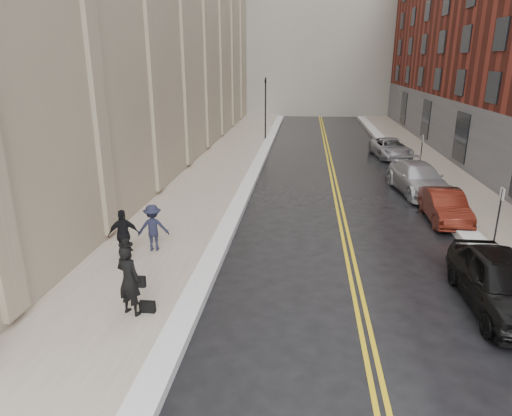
% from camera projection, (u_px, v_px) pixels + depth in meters
% --- Properties ---
extents(ground, '(160.00, 160.00, 0.00)m').
position_uv_depth(ground, '(261.00, 368.00, 10.22)').
color(ground, black).
rests_on(ground, ground).
extents(sidewalk_left, '(4.00, 64.00, 0.15)m').
position_uv_depth(sidewalk_left, '(210.00, 180.00, 25.79)').
color(sidewalk_left, gray).
rests_on(sidewalk_left, ground).
extents(sidewalk_right, '(3.00, 64.00, 0.15)m').
position_uv_depth(sidewalk_right, '(458.00, 187.00, 24.40)').
color(sidewalk_right, gray).
rests_on(sidewalk_right, ground).
extents(lane_stripe_a, '(0.12, 64.00, 0.01)m').
position_uv_depth(lane_stripe_a, '(333.00, 185.00, 25.10)').
color(lane_stripe_a, gold).
rests_on(lane_stripe_a, ground).
extents(lane_stripe_b, '(0.12, 64.00, 0.01)m').
position_uv_depth(lane_stripe_b, '(337.00, 185.00, 25.08)').
color(lane_stripe_b, gold).
rests_on(lane_stripe_b, ground).
extents(snow_ridge_left, '(0.70, 60.80, 0.26)m').
position_uv_depth(snow_ridge_left, '(250.00, 181.00, 25.53)').
color(snow_ridge_left, silver).
rests_on(snow_ridge_left, ground).
extents(snow_ridge_right, '(0.85, 60.80, 0.30)m').
position_uv_depth(snow_ridge_right, '(422.00, 185.00, 24.56)').
color(snow_ridge_right, silver).
rests_on(snow_ridge_right, ground).
extents(traffic_signal, '(0.18, 0.15, 5.20)m').
position_uv_depth(traffic_signal, '(265.00, 104.00, 37.89)').
color(traffic_signal, black).
rests_on(traffic_signal, ground).
extents(parking_sign_near, '(0.06, 0.35, 2.23)m').
position_uv_depth(parking_sign_near, '(499.00, 211.00, 16.55)').
color(parking_sign_near, black).
rests_on(parking_sign_near, ground).
extents(parking_sign_far, '(0.06, 0.35, 2.23)m').
position_uv_depth(parking_sign_far, '(422.00, 149.00, 27.89)').
color(parking_sign_far, black).
rests_on(parking_sign_far, ground).
extents(car_black, '(1.89, 4.70, 1.60)m').
position_uv_depth(car_black, '(501.00, 282.00, 12.46)').
color(car_black, black).
rests_on(car_black, ground).
extents(car_maroon, '(1.43, 4.03, 1.32)m').
position_uv_depth(car_maroon, '(445.00, 206.00, 19.37)').
color(car_maroon, '#4E160E').
rests_on(car_maroon, ground).
extents(car_silver_near, '(2.81, 5.48, 1.52)m').
position_uv_depth(car_silver_near, '(418.00, 179.00, 23.45)').
color(car_silver_near, '#A9ABB1').
rests_on(car_silver_near, ground).
extents(car_silver_far, '(2.72, 4.95, 1.31)m').
position_uv_depth(car_silver_far, '(391.00, 148.00, 32.06)').
color(car_silver_far, '#A3A5AB').
rests_on(car_silver_far, ground).
extents(pedestrian_main, '(0.84, 0.70, 1.97)m').
position_uv_depth(pedestrian_main, '(129.00, 280.00, 11.85)').
color(pedestrian_main, black).
rests_on(pedestrian_main, sidewalk_left).
extents(pedestrian_b, '(1.19, 0.85, 1.67)m').
position_uv_depth(pedestrian_b, '(153.00, 228.00, 15.97)').
color(pedestrian_b, black).
rests_on(pedestrian_b, sidewalk_left).
extents(pedestrian_c, '(1.10, 0.72, 1.74)m').
position_uv_depth(pedestrian_c, '(124.00, 235.00, 15.23)').
color(pedestrian_c, black).
rests_on(pedestrian_c, sidewalk_left).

